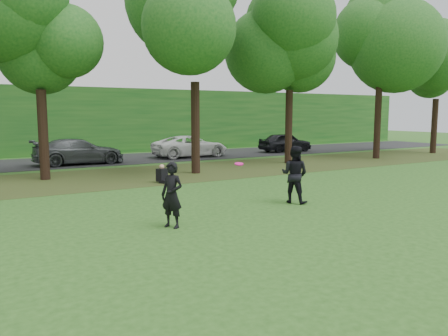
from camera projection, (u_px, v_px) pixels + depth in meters
name	position (u px, v px, depth m)	size (l,w,h in m)	color
ground	(284.00, 249.00, 9.88)	(120.00, 120.00, 0.00)	#244D18
leaf_litter	(115.00, 177.00, 20.98)	(60.00, 7.00, 0.01)	#413917
street	(78.00, 161.00, 27.82)	(70.00, 7.00, 0.02)	black
far_hedge	(59.00, 121.00, 32.63)	(70.00, 3.00, 5.00)	#164F1B
player_left	(172.00, 195.00, 11.64)	(0.65, 0.42, 1.77)	black
player_right	(295.00, 174.00, 14.88)	(0.96, 0.74, 1.97)	black
parked_cars	(100.00, 150.00, 27.36)	(39.07, 3.32, 1.53)	black
frisbee	(239.00, 164.00, 13.25)	(0.37, 0.37, 0.09)	#F3148F
seated_person	(163.00, 176.00, 19.18)	(0.67, 0.83, 0.83)	black
tree_line	(103.00, 7.00, 19.78)	(55.30, 7.90, 12.31)	black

